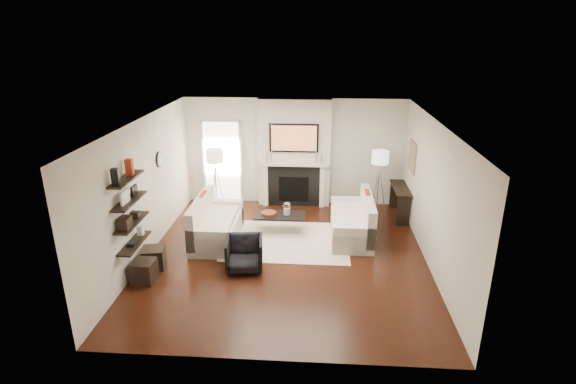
# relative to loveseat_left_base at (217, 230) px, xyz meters

# --- Properties ---
(room_envelope) EXTENTS (6.00, 6.00, 6.00)m
(room_envelope) POSITION_rel_loveseat_left_base_xyz_m (1.53, -0.66, 1.14)
(room_envelope) COLOR black
(room_envelope) RESTS_ON ground
(chimney_breast) EXTENTS (1.80, 0.25, 2.70)m
(chimney_breast) POSITION_rel_loveseat_left_base_xyz_m (1.53, 2.21, 1.14)
(chimney_breast) COLOR silver
(chimney_breast) RESTS_ON floor
(fireplace_surround) EXTENTS (1.30, 0.02, 1.04)m
(fireplace_surround) POSITION_rel_loveseat_left_base_xyz_m (1.53, 2.08, 0.31)
(fireplace_surround) COLOR black
(fireplace_surround) RESTS_ON floor
(firebox) EXTENTS (0.75, 0.02, 0.65)m
(firebox) POSITION_rel_loveseat_left_base_xyz_m (1.53, 2.07, 0.24)
(firebox) COLOR black
(firebox) RESTS_ON floor
(mantel_pilaster_l) EXTENTS (0.12, 0.08, 1.10)m
(mantel_pilaster_l) POSITION_rel_loveseat_left_base_xyz_m (0.81, 2.05, 0.34)
(mantel_pilaster_l) COLOR white
(mantel_pilaster_l) RESTS_ON floor
(mantel_pilaster_r) EXTENTS (0.12, 0.08, 1.10)m
(mantel_pilaster_r) POSITION_rel_loveseat_left_base_xyz_m (2.25, 2.05, 0.34)
(mantel_pilaster_r) COLOR white
(mantel_pilaster_r) RESTS_ON floor
(mantel_shelf) EXTENTS (1.70, 0.18, 0.07)m
(mantel_shelf) POSITION_rel_loveseat_left_base_xyz_m (1.53, 2.03, 0.91)
(mantel_shelf) COLOR white
(mantel_shelf) RESTS_ON chimney_breast
(tv_body) EXTENTS (1.20, 0.06, 0.70)m
(tv_body) POSITION_rel_loveseat_left_base_xyz_m (1.53, 2.05, 1.57)
(tv_body) COLOR black
(tv_body) RESTS_ON chimney_breast
(tv_screen) EXTENTS (1.10, 0.00, 0.62)m
(tv_screen) POSITION_rel_loveseat_left_base_xyz_m (1.53, 2.02, 1.57)
(tv_screen) COLOR #BF723F
(tv_screen) RESTS_ON tv_body
(candlestick_l_tall) EXTENTS (0.04, 0.04, 0.30)m
(candlestick_l_tall) POSITION_rel_loveseat_left_base_xyz_m (0.98, 2.04, 1.09)
(candlestick_l_tall) COLOR silver
(candlestick_l_tall) RESTS_ON mantel_shelf
(candlestick_l_short) EXTENTS (0.04, 0.04, 0.24)m
(candlestick_l_short) POSITION_rel_loveseat_left_base_xyz_m (0.85, 2.04, 1.06)
(candlestick_l_short) COLOR silver
(candlestick_l_short) RESTS_ON mantel_shelf
(candlestick_r_tall) EXTENTS (0.04, 0.04, 0.30)m
(candlestick_r_tall) POSITION_rel_loveseat_left_base_xyz_m (2.08, 2.04, 1.09)
(candlestick_r_tall) COLOR silver
(candlestick_r_tall) RESTS_ON mantel_shelf
(candlestick_r_short) EXTENTS (0.04, 0.04, 0.24)m
(candlestick_r_short) POSITION_rel_loveseat_left_base_xyz_m (2.21, 2.04, 1.06)
(candlestick_r_short) COLOR silver
(candlestick_r_short) RESTS_ON mantel_shelf
(hallway_panel) EXTENTS (0.90, 0.02, 2.10)m
(hallway_panel) POSITION_rel_loveseat_left_base_xyz_m (-0.32, 2.32, 0.84)
(hallway_panel) COLOR white
(hallway_panel) RESTS_ON floor
(door_trim_l) EXTENTS (0.06, 0.06, 2.16)m
(door_trim_l) POSITION_rel_loveseat_left_base_xyz_m (-0.80, 2.30, 0.84)
(door_trim_l) COLOR white
(door_trim_l) RESTS_ON floor
(door_trim_r) EXTENTS (0.06, 0.06, 2.16)m
(door_trim_r) POSITION_rel_loveseat_left_base_xyz_m (0.16, 2.30, 0.84)
(door_trim_r) COLOR white
(door_trim_r) RESTS_ON floor
(door_trim_top) EXTENTS (1.02, 0.06, 0.06)m
(door_trim_top) POSITION_rel_loveseat_left_base_xyz_m (-0.32, 2.30, 1.92)
(door_trim_top) COLOR white
(door_trim_top) RESTS_ON wall_back
(rug) EXTENTS (2.60, 2.00, 0.01)m
(rug) POSITION_rel_loveseat_left_base_xyz_m (1.50, 0.02, -0.20)
(rug) COLOR beige
(rug) RESTS_ON floor
(loveseat_left_base) EXTENTS (0.85, 1.80, 0.42)m
(loveseat_left_base) POSITION_rel_loveseat_left_base_xyz_m (0.00, 0.00, 0.00)
(loveseat_left_base) COLOR silver
(loveseat_left_base) RESTS_ON floor
(loveseat_left_back) EXTENTS (0.18, 1.80, 0.80)m
(loveseat_left_back) POSITION_rel_loveseat_left_base_xyz_m (-0.33, 0.00, 0.32)
(loveseat_left_back) COLOR silver
(loveseat_left_back) RESTS_ON floor
(loveseat_left_arm_n) EXTENTS (0.85, 0.18, 0.60)m
(loveseat_left_arm_n) POSITION_rel_loveseat_left_base_xyz_m (0.00, -0.81, 0.09)
(loveseat_left_arm_n) COLOR silver
(loveseat_left_arm_n) RESTS_ON floor
(loveseat_left_arm_s) EXTENTS (0.85, 0.18, 0.60)m
(loveseat_left_arm_s) POSITION_rel_loveseat_left_base_xyz_m (0.00, 0.81, 0.09)
(loveseat_left_arm_s) COLOR silver
(loveseat_left_arm_s) RESTS_ON floor
(loveseat_left_cushion) EXTENTS (0.63, 1.44, 0.10)m
(loveseat_left_cushion) POSITION_rel_loveseat_left_base_xyz_m (0.05, 0.00, 0.26)
(loveseat_left_cushion) COLOR silver
(loveseat_left_cushion) RESTS_ON loveseat_left_base
(pillow_left_orange) EXTENTS (0.10, 0.42, 0.42)m
(pillow_left_orange) POSITION_rel_loveseat_left_base_xyz_m (-0.33, 0.30, 0.52)
(pillow_left_orange) COLOR #9D2A13
(pillow_left_orange) RESTS_ON loveseat_left_cushion
(pillow_left_charcoal) EXTENTS (0.10, 0.40, 0.40)m
(pillow_left_charcoal) POSITION_rel_loveseat_left_base_xyz_m (-0.33, -0.30, 0.51)
(pillow_left_charcoal) COLOR black
(pillow_left_charcoal) RESTS_ON loveseat_left_cushion
(loveseat_right_base) EXTENTS (0.85, 1.80, 0.42)m
(loveseat_right_base) POSITION_rel_loveseat_left_base_xyz_m (2.88, 0.35, 0.00)
(loveseat_right_base) COLOR silver
(loveseat_right_base) RESTS_ON floor
(loveseat_right_back) EXTENTS (0.18, 1.80, 0.80)m
(loveseat_right_back) POSITION_rel_loveseat_left_base_xyz_m (3.21, 0.35, 0.32)
(loveseat_right_back) COLOR silver
(loveseat_right_back) RESTS_ON floor
(loveseat_right_arm_n) EXTENTS (0.85, 0.18, 0.60)m
(loveseat_right_arm_n) POSITION_rel_loveseat_left_base_xyz_m (2.88, -0.46, 0.09)
(loveseat_right_arm_n) COLOR silver
(loveseat_right_arm_n) RESTS_ON floor
(loveseat_right_arm_s) EXTENTS (0.85, 0.18, 0.60)m
(loveseat_right_arm_s) POSITION_rel_loveseat_left_base_xyz_m (2.88, 1.16, 0.09)
(loveseat_right_arm_s) COLOR silver
(loveseat_right_arm_s) RESTS_ON floor
(loveseat_right_cushion) EXTENTS (0.63, 1.44, 0.10)m
(loveseat_right_cushion) POSITION_rel_loveseat_left_base_xyz_m (2.83, 0.35, 0.26)
(loveseat_right_cushion) COLOR silver
(loveseat_right_cushion) RESTS_ON loveseat_right_base
(pillow_right_orange) EXTENTS (0.10, 0.42, 0.42)m
(pillow_right_orange) POSITION_rel_loveseat_left_base_xyz_m (3.21, 0.65, 0.52)
(pillow_right_orange) COLOR #9D2A13
(pillow_right_orange) RESTS_ON loveseat_right_cushion
(pillow_right_charcoal) EXTENTS (0.10, 0.40, 0.40)m
(pillow_right_charcoal) POSITION_rel_loveseat_left_base_xyz_m (3.21, 0.05, 0.51)
(pillow_right_charcoal) COLOR black
(pillow_right_charcoal) RESTS_ON loveseat_right_cushion
(coffee_table) EXTENTS (1.10, 0.55, 0.04)m
(coffee_table) POSITION_rel_loveseat_left_base_xyz_m (1.32, 0.47, 0.19)
(coffee_table) COLOR black
(coffee_table) RESTS_ON floor
(coffee_leg_nw) EXTENTS (0.02, 0.02, 0.38)m
(coffee_leg_nw) POSITION_rel_loveseat_left_base_xyz_m (0.82, 0.25, -0.02)
(coffee_leg_nw) COLOR silver
(coffee_leg_nw) RESTS_ON floor
(coffee_leg_ne) EXTENTS (0.02, 0.02, 0.38)m
(coffee_leg_ne) POSITION_rel_loveseat_left_base_xyz_m (1.82, 0.25, -0.02)
(coffee_leg_ne) COLOR silver
(coffee_leg_ne) RESTS_ON floor
(coffee_leg_sw) EXTENTS (0.02, 0.02, 0.38)m
(coffee_leg_sw) POSITION_rel_loveseat_left_base_xyz_m (0.82, 0.69, -0.02)
(coffee_leg_sw) COLOR silver
(coffee_leg_sw) RESTS_ON floor
(coffee_leg_se) EXTENTS (0.02, 0.02, 0.38)m
(coffee_leg_se) POSITION_rel_loveseat_left_base_xyz_m (1.82, 0.69, -0.02)
(coffee_leg_se) COLOR silver
(coffee_leg_se) RESTS_ON floor
(hurricane_glass) EXTENTS (0.15, 0.15, 0.27)m
(hurricane_glass) POSITION_rel_loveseat_left_base_xyz_m (1.47, 0.47, 0.35)
(hurricane_glass) COLOR white
(hurricane_glass) RESTS_ON coffee_table
(hurricane_candle) EXTENTS (0.10, 0.10, 0.16)m
(hurricane_candle) POSITION_rel_loveseat_left_base_xyz_m (1.47, 0.47, 0.29)
(hurricane_candle) COLOR white
(hurricane_candle) RESTS_ON coffee_table
(copper_bowl) EXTENTS (0.33, 0.33, 0.05)m
(copper_bowl) POSITION_rel_loveseat_left_base_xyz_m (1.07, 0.47, 0.24)
(copper_bowl) COLOR #A64A1B
(copper_bowl) RESTS_ON coffee_table
(armchair) EXTENTS (0.74, 0.70, 0.69)m
(armchair) POSITION_rel_loveseat_left_base_xyz_m (0.78, -1.20, 0.14)
(armchair) COLOR black
(armchair) RESTS_ON floor
(lamp_left_post) EXTENTS (0.02, 0.02, 1.20)m
(lamp_left_post) POSITION_rel_loveseat_left_base_xyz_m (-0.32, 1.49, 0.39)
(lamp_left_post) COLOR silver
(lamp_left_post) RESTS_ON floor
(lamp_left_shade) EXTENTS (0.40, 0.40, 0.30)m
(lamp_left_shade) POSITION_rel_loveseat_left_base_xyz_m (-0.32, 1.49, 1.24)
(lamp_left_shade) COLOR white
(lamp_left_shade) RESTS_ON lamp_left_post
(lamp_left_leg_a) EXTENTS (0.25, 0.02, 1.23)m
(lamp_left_leg_a) POSITION_rel_loveseat_left_base_xyz_m (-0.21, 1.49, 0.39)
(lamp_left_leg_a) COLOR silver
(lamp_left_leg_a) RESTS_ON floor
(lamp_left_leg_b) EXTENTS (0.14, 0.22, 1.23)m
(lamp_left_leg_b) POSITION_rel_loveseat_left_base_xyz_m (-0.38, 1.59, 0.39)
(lamp_left_leg_b) COLOR silver
(lamp_left_leg_b) RESTS_ON floor
(lamp_left_leg_c) EXTENTS (0.14, 0.22, 1.23)m
(lamp_left_leg_c) POSITION_rel_loveseat_left_base_xyz_m (-0.38, 1.40, 0.39)
(lamp_left_leg_c) COLOR silver
(lamp_left_leg_c) RESTS_ON floor
(lamp_right_post) EXTENTS (0.02, 0.02, 1.20)m
(lamp_right_post) POSITION_rel_loveseat_left_base_xyz_m (3.58, 1.63, 0.39)
(lamp_right_post) COLOR silver
(lamp_right_post) RESTS_ON floor
(lamp_right_shade) EXTENTS (0.40, 0.40, 0.30)m
(lamp_right_shade) POSITION_rel_loveseat_left_base_xyz_m (3.58, 1.63, 1.24)
(lamp_right_shade) COLOR white
(lamp_right_shade) RESTS_ON lamp_right_post
(lamp_right_leg_a) EXTENTS (0.25, 0.02, 1.23)m
(lamp_right_leg_a) POSITION_rel_loveseat_left_base_xyz_m (3.69, 1.63, 0.39)
(lamp_right_leg_a) COLOR silver
(lamp_right_leg_a) RESTS_ON floor
(lamp_right_leg_b) EXTENTS (0.14, 0.22, 1.23)m
(lamp_right_leg_b) POSITION_rel_loveseat_left_base_xyz_m (3.52, 1.73, 0.39)
(lamp_right_leg_b) COLOR silver
(lamp_right_leg_b) RESTS_ON floor
(lamp_right_leg_c) EXTENTS (0.14, 0.22, 1.23)m
(lamp_right_leg_c) POSITION_rel_loveseat_left_base_xyz_m (3.52, 1.54, 0.39)
(lamp_right_leg_c) COLOR silver
(lamp_right_leg_c) RESTS_ON floor
(console_top) EXTENTS (0.35, 1.20, 0.04)m
(console_top) POSITION_rel_loveseat_left_base_xyz_m (4.10, 1.54, 0.52)
(console_top) COLOR black
(console_top) RESTS_ON floor
(console_leg_n) EXTENTS (0.30, 0.04, 0.71)m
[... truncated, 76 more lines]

